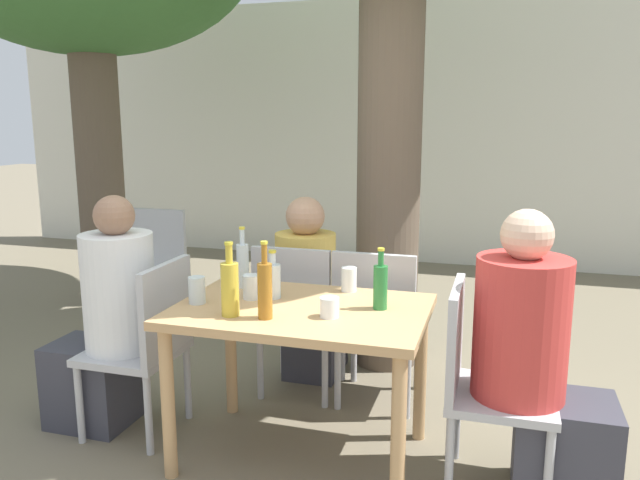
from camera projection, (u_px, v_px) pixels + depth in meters
name	position (u px, v px, depth m)	size (l,w,h in m)	color
ground_plane	(302.00, 456.00, 2.94)	(30.00, 30.00, 0.00)	#706651
cafe_building_wall	(425.00, 133.00, 6.64)	(10.00, 0.08, 2.80)	silver
dining_table_front	(301.00, 328.00, 2.82)	(1.13, 0.77, 0.73)	tan
patio_chair_0	(148.00, 339.00, 3.07)	(0.44, 0.44, 0.89)	#B2B2B7
patio_chair_1	(481.00, 377.00, 2.63)	(0.44, 0.44, 0.89)	#B2B2B7
patio_chair_2	(298.00, 312.00, 3.49)	(0.44, 0.44, 0.89)	#B2B2B7
patio_chair_3	(377.00, 320.00, 3.37)	(0.44, 0.44, 0.89)	#B2B2B7
patio_chair_4	(153.00, 262.00, 4.70)	(0.44, 0.44, 0.89)	#B2B2B7
person_seated_0	(107.00, 326.00, 3.13)	(0.58, 0.35, 1.21)	#383842
person_seated_1	(538.00, 370.00, 2.55)	(0.59, 0.38, 1.22)	#383842
person_seated_2	(310.00, 299.00, 3.71)	(0.35, 0.57, 1.13)	#383842
water_bottle_0	(273.00, 280.00, 2.92)	(0.08, 0.08, 0.23)	silver
oil_cruet_1	(230.00, 287.00, 2.66)	(0.08, 0.08, 0.32)	gold
green_bottle_2	(380.00, 285.00, 2.75)	(0.06, 0.06, 0.28)	#287A38
amber_bottle_3	(265.00, 289.00, 2.62)	(0.06, 0.06, 0.33)	#9E661E
water_bottle_4	(243.00, 264.00, 3.10)	(0.06, 0.06, 0.31)	silver
drinking_glass_0	(197.00, 290.00, 2.85)	(0.08, 0.08, 0.12)	silver
drinking_glass_1	(252.00, 287.00, 2.92)	(0.08, 0.08, 0.11)	white
drinking_glass_2	(329.00, 307.00, 2.65)	(0.08, 0.08, 0.09)	white
drinking_glass_3	(349.00, 279.00, 3.04)	(0.08, 0.08, 0.12)	white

